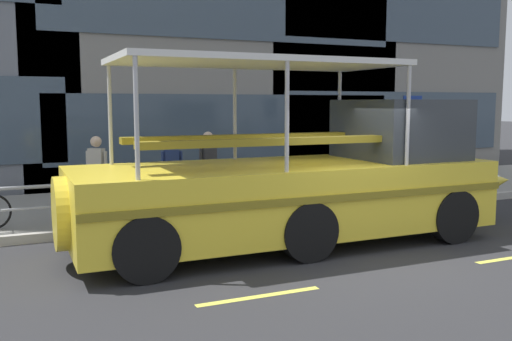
% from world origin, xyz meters
% --- Properties ---
extents(ground_plane, '(120.00, 120.00, 0.00)m').
position_xyz_m(ground_plane, '(0.00, 0.00, 0.00)').
color(ground_plane, '#2B2B2D').
extents(sidewalk, '(32.00, 4.80, 0.18)m').
position_xyz_m(sidewalk, '(0.00, 5.60, 0.09)').
color(sidewalk, gray).
rests_on(sidewalk, ground_plane).
extents(curb_edge, '(32.00, 0.18, 0.18)m').
position_xyz_m(curb_edge, '(0.00, 3.11, 0.09)').
color(curb_edge, '#B2ADA3').
rests_on(curb_edge, ground_plane).
extents(lane_centreline, '(25.80, 0.12, 0.01)m').
position_xyz_m(lane_centreline, '(-0.00, -1.27, 0.00)').
color(lane_centreline, '#DBD64C').
rests_on(lane_centreline, ground_plane).
extents(curb_guardrail, '(10.80, 0.09, 0.86)m').
position_xyz_m(curb_guardrail, '(-0.76, 3.45, 0.76)').
color(curb_guardrail, '#9EA0A8').
rests_on(curb_guardrail, sidewalk).
extents(parking_sign, '(0.60, 0.12, 2.61)m').
position_xyz_m(parking_sign, '(4.39, 4.00, 1.95)').
color(parking_sign, '#4C4F54').
rests_on(parking_sign, sidewalk).
extents(duck_tour_boat, '(9.61, 2.61, 3.35)m').
position_xyz_m(duck_tour_boat, '(-0.20, 1.11, 1.12)').
color(duck_tour_boat, yellow).
rests_on(duck_tour_boat, ground_plane).
extents(pedestrian_near_bow, '(0.36, 0.42, 1.78)m').
position_xyz_m(pedestrian_near_bow, '(3.15, 4.35, 1.26)').
color(pedestrian_near_bow, black).
rests_on(pedestrian_near_bow, sidewalk).
extents(pedestrian_mid_left, '(0.49, 0.29, 1.76)m').
position_xyz_m(pedestrian_mid_left, '(-1.19, 4.31, 1.24)').
color(pedestrian_mid_left, '#47423D').
rests_on(pedestrian_mid_left, sidewalk).
extents(pedestrian_mid_right, '(0.48, 0.23, 1.65)m').
position_xyz_m(pedestrian_mid_right, '(-2.08, 4.22, 1.18)').
color(pedestrian_mid_right, '#47423D').
rests_on(pedestrian_mid_right, sidewalk).
extents(pedestrian_near_stern, '(0.40, 0.35, 1.72)m').
position_xyz_m(pedestrian_near_stern, '(-3.71, 4.23, 1.22)').
color(pedestrian_near_stern, '#47423D').
rests_on(pedestrian_near_stern, sidewalk).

